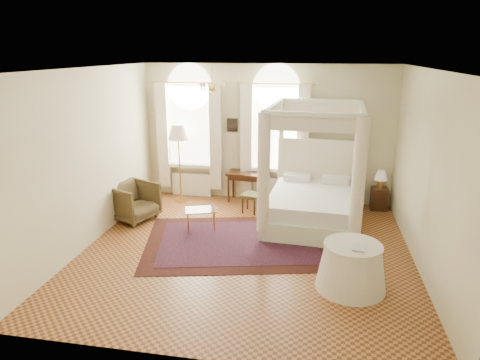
# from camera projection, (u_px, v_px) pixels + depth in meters

# --- Properties ---
(ground) EXTENTS (6.00, 6.00, 0.00)m
(ground) POSITION_uv_depth(u_px,v_px,m) (246.00, 251.00, 7.99)
(ground) COLOR #AB6631
(ground) RESTS_ON ground
(room_walls) EXTENTS (6.00, 6.00, 6.00)m
(room_walls) POSITION_uv_depth(u_px,v_px,m) (247.00, 147.00, 7.42)
(room_walls) COLOR beige
(room_walls) RESTS_ON ground
(window_left) EXTENTS (1.62, 0.27, 3.29)m
(window_left) POSITION_uv_depth(u_px,v_px,m) (190.00, 139.00, 10.59)
(window_left) COLOR white
(window_left) RESTS_ON room_walls
(window_right) EXTENTS (1.62, 0.27, 3.29)m
(window_right) POSITION_uv_depth(u_px,v_px,m) (274.00, 142.00, 10.23)
(window_right) COLOR white
(window_right) RESTS_ON room_walls
(chandelier) EXTENTS (0.51, 0.45, 0.50)m
(chandelier) POSITION_uv_depth(u_px,v_px,m) (212.00, 86.00, 8.43)
(chandelier) COLOR gold
(chandelier) RESTS_ON room_walls
(wall_pictures) EXTENTS (2.54, 0.03, 0.39)m
(wall_pictures) POSITION_uv_depth(u_px,v_px,m) (271.00, 124.00, 10.22)
(wall_pictures) COLOR black
(wall_pictures) RESTS_ON room_walls
(canopy_bed) EXTENTS (2.08, 2.49, 2.55)m
(canopy_bed) POSITION_uv_depth(u_px,v_px,m) (313.00, 199.00, 9.03)
(canopy_bed) COLOR beige
(canopy_bed) RESTS_ON ground
(nightstand) EXTENTS (0.37, 0.34, 0.53)m
(nightstand) POSITION_uv_depth(u_px,v_px,m) (379.00, 199.00, 10.00)
(nightstand) COLOR #3C2110
(nightstand) RESTS_ON ground
(nightstand_lamp) EXTENTS (0.28, 0.28, 0.41)m
(nightstand_lamp) POSITION_uv_depth(u_px,v_px,m) (381.00, 176.00, 9.85)
(nightstand_lamp) COLOR gold
(nightstand_lamp) RESTS_ON nightstand
(writing_desk) EXTENTS (1.04, 0.62, 0.74)m
(writing_desk) POSITION_uv_depth(u_px,v_px,m) (248.00, 177.00, 10.42)
(writing_desk) COLOR #3C2110
(writing_desk) RESTS_ON ground
(laptop) EXTENTS (0.36, 0.26, 0.03)m
(laptop) POSITION_uv_depth(u_px,v_px,m) (253.00, 171.00, 10.49)
(laptop) COLOR black
(laptop) RESTS_ON writing_desk
(stool) EXTENTS (0.47, 0.47, 0.45)m
(stool) POSITION_uv_depth(u_px,v_px,m) (251.00, 197.00, 9.79)
(stool) COLOR #4A431F
(stool) RESTS_ON ground
(armchair) EXTENTS (1.17, 1.16, 0.82)m
(armchair) POSITION_uv_depth(u_px,v_px,m) (133.00, 202.00, 9.37)
(armchair) COLOR #46371E
(armchair) RESTS_ON ground
(coffee_table) EXTENTS (0.73, 0.61, 0.43)m
(coffee_table) POSITION_uv_depth(u_px,v_px,m) (201.00, 211.00, 8.88)
(coffee_table) COLOR white
(coffee_table) RESTS_ON ground
(floor_lamp) EXTENTS (0.49, 0.49, 1.90)m
(floor_lamp) POSITION_uv_depth(u_px,v_px,m) (178.00, 136.00, 10.21)
(floor_lamp) COLOR gold
(floor_lamp) RESTS_ON ground
(oriental_rug) EXTENTS (4.04, 3.28, 0.01)m
(oriental_rug) POSITION_uv_depth(u_px,v_px,m) (238.00, 242.00, 8.34)
(oriental_rug) COLOR #3C160E
(oriental_rug) RESTS_ON ground
(side_table) EXTENTS (1.09, 1.09, 0.75)m
(side_table) POSITION_uv_depth(u_px,v_px,m) (352.00, 267.00, 6.65)
(side_table) COLOR beige
(side_table) RESTS_ON ground
(book) EXTENTS (0.22, 0.27, 0.02)m
(book) POSITION_uv_depth(u_px,v_px,m) (352.00, 247.00, 6.42)
(book) COLOR black
(book) RESTS_ON side_table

